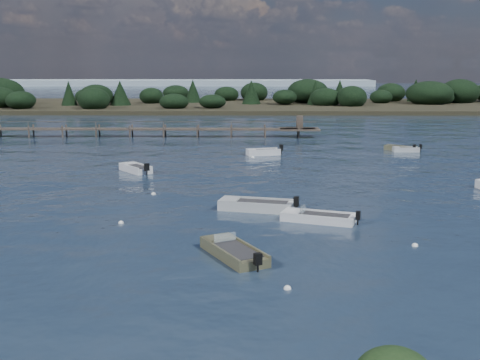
{
  "coord_description": "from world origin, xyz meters",
  "views": [
    {
      "loc": [
        -2.77,
        -28.22,
        9.19
      ],
      "look_at": [
        -3.21,
        14.0,
        1.0
      ],
      "focal_mm": 45.0,
      "sensor_mm": 36.0,
      "label": 1
    }
  ],
  "objects_px": {
    "tender_far_grey": "(136,170)",
    "dinghy_extra_a": "(399,149)",
    "tender_far_white": "(263,153)",
    "tender_far_grey_b": "(406,150)",
    "dinghy_mid_grey": "(256,207)",
    "dinghy_mid_white_a": "(318,219)",
    "jetty": "(98,129)",
    "dinghy_near_olive": "(234,254)"
  },
  "relations": [
    {
      "from": "dinghy_extra_a",
      "to": "tender_far_white",
      "type": "distance_m",
      "value": 15.13
    },
    {
      "from": "dinghy_mid_grey",
      "to": "jetty",
      "type": "xyz_separation_m",
      "value": [
        -19.61,
        38.85,
        0.81
      ]
    },
    {
      "from": "dinghy_mid_white_a",
      "to": "dinghy_mid_grey",
      "type": "bearing_deg",
      "value": 142.38
    },
    {
      "from": "dinghy_near_olive",
      "to": "jetty",
      "type": "height_order",
      "value": "jetty"
    },
    {
      "from": "dinghy_extra_a",
      "to": "tender_far_white",
      "type": "bearing_deg",
      "value": -166.6
    },
    {
      "from": "dinghy_mid_white_a",
      "to": "tender_far_white",
      "type": "xyz_separation_m",
      "value": [
        -2.51,
        26.25,
        0.04
      ]
    },
    {
      "from": "dinghy_near_olive",
      "to": "dinghy_mid_white_a",
      "type": "bearing_deg",
      "value": 54.02
    },
    {
      "from": "dinghy_near_olive",
      "to": "jetty",
      "type": "relative_size",
      "value": 0.07
    },
    {
      "from": "dinghy_extra_a",
      "to": "tender_far_white",
      "type": "height_order",
      "value": "tender_far_white"
    },
    {
      "from": "dinghy_mid_grey",
      "to": "dinghy_extra_a",
      "type": "distance_m",
      "value": 31.26
    },
    {
      "from": "tender_far_grey_b",
      "to": "tender_far_white",
      "type": "relative_size",
      "value": 0.78
    },
    {
      "from": "dinghy_mid_grey",
      "to": "dinghy_near_olive",
      "type": "xyz_separation_m",
      "value": [
        -1.24,
        -9.51,
        -0.02
      ]
    },
    {
      "from": "dinghy_near_olive",
      "to": "tender_far_white",
      "type": "xyz_separation_m",
      "value": [
        2.36,
        32.96,
        0.03
      ]
    },
    {
      "from": "dinghy_mid_white_a",
      "to": "dinghy_extra_a",
      "type": "height_order",
      "value": "dinghy_mid_white_a"
    },
    {
      "from": "dinghy_extra_a",
      "to": "jetty",
      "type": "distance_m",
      "value": 37.39
    },
    {
      "from": "dinghy_near_olive",
      "to": "jetty",
      "type": "bearing_deg",
      "value": 110.8
    },
    {
      "from": "tender_far_white",
      "to": "dinghy_near_olive",
      "type": "bearing_deg",
      "value": -94.09
    },
    {
      "from": "dinghy_near_olive",
      "to": "dinghy_extra_a",
      "type": "xyz_separation_m",
      "value": [
        17.07,
        36.46,
        -0.01
      ]
    },
    {
      "from": "tender_far_white",
      "to": "dinghy_mid_grey",
      "type": "bearing_deg",
      "value": -92.73
    },
    {
      "from": "tender_far_white",
      "to": "jetty",
      "type": "distance_m",
      "value": 25.83
    },
    {
      "from": "dinghy_mid_grey",
      "to": "tender_far_grey_b",
      "type": "xyz_separation_m",
      "value": [
        16.3,
        25.92,
        -0.03
      ]
    },
    {
      "from": "tender_far_grey",
      "to": "dinghy_extra_a",
      "type": "distance_m",
      "value": 29.23
    },
    {
      "from": "dinghy_mid_white_a",
      "to": "tender_far_grey",
      "type": "height_order",
      "value": "tender_far_grey"
    },
    {
      "from": "dinghy_mid_grey",
      "to": "tender_far_white",
      "type": "relative_size",
      "value": 1.34
    },
    {
      "from": "dinghy_mid_grey",
      "to": "tender_far_white",
      "type": "distance_m",
      "value": 23.48
    },
    {
      "from": "tender_far_grey_b",
      "to": "tender_far_white",
      "type": "height_order",
      "value": "tender_far_white"
    },
    {
      "from": "tender_far_grey",
      "to": "dinghy_extra_a",
      "type": "relative_size",
      "value": 1.19
    },
    {
      "from": "tender_far_white",
      "to": "tender_far_grey_b",
      "type": "bearing_deg",
      "value": 9.24
    },
    {
      "from": "tender_far_grey",
      "to": "tender_far_white",
      "type": "relative_size",
      "value": 0.94
    },
    {
      "from": "tender_far_grey_b",
      "to": "dinghy_mid_grey",
      "type": "bearing_deg",
      "value": -122.17
    },
    {
      "from": "dinghy_mid_grey",
      "to": "tender_far_grey",
      "type": "relative_size",
      "value": 1.42
    },
    {
      "from": "dinghy_mid_white_a",
      "to": "jetty",
      "type": "xyz_separation_m",
      "value": [
        -23.24,
        41.65,
        0.84
      ]
    },
    {
      "from": "dinghy_extra_a",
      "to": "tender_far_grey_b",
      "type": "bearing_deg",
      "value": -65.59
    },
    {
      "from": "dinghy_mid_grey",
      "to": "jetty",
      "type": "relative_size",
      "value": 0.08
    },
    {
      "from": "dinghy_mid_white_a",
      "to": "jetty",
      "type": "distance_m",
      "value": 47.7
    },
    {
      "from": "dinghy_near_olive",
      "to": "tender_far_grey_b",
      "type": "distance_m",
      "value": 39.53
    },
    {
      "from": "tender_far_grey",
      "to": "dinghy_near_olive",
      "type": "distance_m",
      "value": 24.8
    },
    {
      "from": "tender_far_grey_b",
      "to": "tender_far_white",
      "type": "distance_m",
      "value": 15.38
    },
    {
      "from": "jetty",
      "to": "dinghy_mid_white_a",
      "type": "bearing_deg",
      "value": -60.84
    },
    {
      "from": "tender_far_grey",
      "to": "jetty",
      "type": "bearing_deg",
      "value": 110.49
    },
    {
      "from": "dinghy_mid_grey",
      "to": "dinghy_extra_a",
      "type": "xyz_separation_m",
      "value": [
        15.83,
        26.96,
        -0.03
      ]
    },
    {
      "from": "tender_far_grey",
      "to": "tender_far_grey_b",
      "type": "relative_size",
      "value": 1.21
    }
  ]
}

